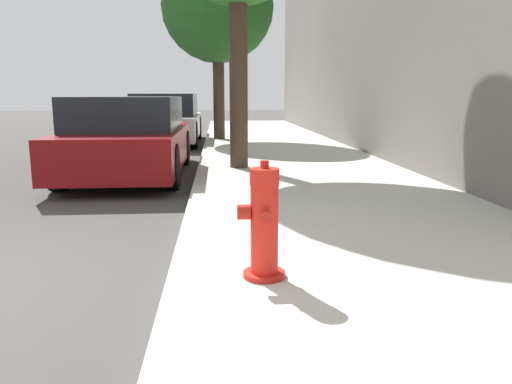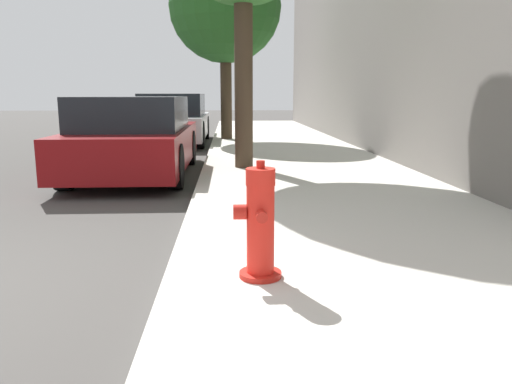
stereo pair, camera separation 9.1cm
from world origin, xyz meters
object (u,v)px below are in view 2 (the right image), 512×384
(parked_car_near, at_px, (135,138))
(street_tree_far, at_px, (225,6))
(fire_hydrant, at_px, (260,225))
(parked_car_mid, at_px, (174,120))

(parked_car_near, height_order, street_tree_far, street_tree_far)
(street_tree_far, bearing_deg, fire_hydrant, -88.57)
(parked_car_near, distance_m, parked_car_mid, 5.55)
(parked_car_mid, bearing_deg, fire_hydrant, -81.05)
(fire_hydrant, xyz_separation_m, street_tree_far, (-0.26, 10.51, 3.08))
(parked_car_mid, relative_size, street_tree_far, 0.90)
(parked_car_near, height_order, parked_car_mid, parked_car_mid)
(fire_hydrant, bearing_deg, parked_car_near, 108.64)
(parked_car_mid, distance_m, street_tree_far, 3.25)
(fire_hydrant, xyz_separation_m, parked_car_mid, (-1.68, 10.66, 0.16))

